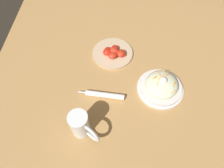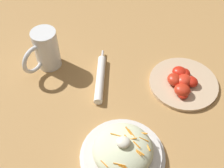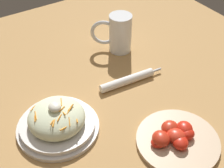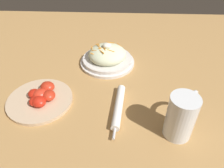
# 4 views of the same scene
# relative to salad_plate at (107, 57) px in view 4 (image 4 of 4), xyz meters

# --- Properties ---
(ground_plane) EXTENTS (1.43, 1.43, 0.00)m
(ground_plane) POSITION_rel_salad_plate_xyz_m (0.02, 0.15, -0.03)
(ground_plane) COLOR #B2844C
(salad_plate) EXTENTS (0.23, 0.23, 0.09)m
(salad_plate) POSITION_rel_salad_plate_xyz_m (0.00, 0.00, 0.00)
(salad_plate) COLOR silver
(salad_plate) RESTS_ON ground_plane
(beer_mug) EXTENTS (0.11, 0.13, 0.14)m
(beer_mug) POSITION_rel_salad_plate_xyz_m (-0.23, 0.35, 0.03)
(beer_mug) COLOR white
(beer_mug) RESTS_ON ground_plane
(napkin_roll) EXTENTS (0.04, 0.22, 0.03)m
(napkin_roll) POSITION_rel_salad_plate_xyz_m (-0.05, 0.27, -0.02)
(napkin_roll) COLOR white
(napkin_roll) RESTS_ON ground_plane
(tomato_plate) EXTENTS (0.22, 0.22, 0.04)m
(tomato_plate) POSITION_rel_salad_plate_xyz_m (0.21, 0.24, -0.02)
(tomato_plate) COLOR #D1B28E
(tomato_plate) RESTS_ON ground_plane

